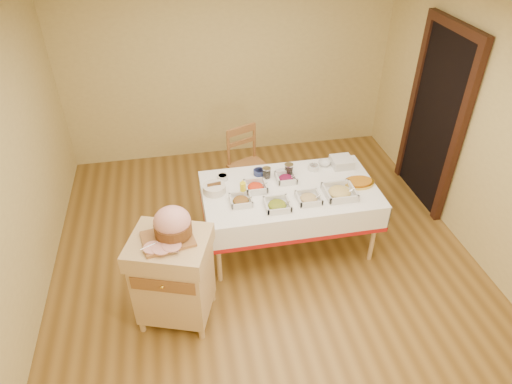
% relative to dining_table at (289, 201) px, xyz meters
% --- Properties ---
extents(room_shell, '(5.00, 5.00, 5.00)m').
position_rel_dining_table_xyz_m(room_shell, '(-0.30, -0.30, 0.70)').
color(room_shell, brown).
rests_on(room_shell, ground).
extents(doorway, '(0.09, 1.10, 2.20)m').
position_rel_dining_table_xyz_m(doorway, '(1.90, 0.60, 0.51)').
color(doorway, black).
rests_on(doorway, ground).
extents(dining_table, '(1.82, 1.02, 0.76)m').
position_rel_dining_table_xyz_m(dining_table, '(0.00, 0.00, 0.00)').
color(dining_table, tan).
rests_on(dining_table, ground).
extents(butcher_cart, '(0.82, 0.75, 0.95)m').
position_rel_dining_table_xyz_m(butcher_cart, '(-1.27, -0.79, -0.06)').
color(butcher_cart, tan).
rests_on(butcher_cart, ground).
extents(dining_chair, '(0.56, 0.55, 0.97)m').
position_rel_dining_table_xyz_m(dining_chair, '(-0.28, 0.94, -0.10)').
color(dining_chair, brown).
rests_on(dining_chair, ground).
extents(ham_on_board, '(0.44, 0.42, 0.29)m').
position_rel_dining_table_xyz_m(ham_on_board, '(-1.22, -0.75, 0.47)').
color(ham_on_board, brown).
rests_on(ham_on_board, butcher_cart).
extents(serving_dish_a, '(0.22, 0.21, 0.09)m').
position_rel_dining_table_xyz_m(serving_dish_a, '(-0.54, -0.15, 0.19)').
color(serving_dish_a, silver).
rests_on(serving_dish_a, dining_table).
extents(serving_dish_b, '(0.24, 0.24, 0.10)m').
position_rel_dining_table_xyz_m(serving_dish_b, '(-0.20, -0.29, 0.19)').
color(serving_dish_b, silver).
rests_on(serving_dish_b, dining_table).
extents(serving_dish_c, '(0.23, 0.23, 0.09)m').
position_rel_dining_table_xyz_m(serving_dish_c, '(0.13, -0.24, 0.19)').
color(serving_dish_c, silver).
rests_on(serving_dish_c, dining_table).
extents(serving_dish_d, '(0.31, 0.31, 0.12)m').
position_rel_dining_table_xyz_m(serving_dish_d, '(0.47, -0.21, 0.20)').
color(serving_dish_d, silver).
rests_on(serving_dish_d, dining_table).
extents(serving_dish_e, '(0.23, 0.22, 0.11)m').
position_rel_dining_table_xyz_m(serving_dish_e, '(-0.35, 0.05, 0.20)').
color(serving_dish_e, silver).
rests_on(serving_dish_e, dining_table).
extents(serving_dish_f, '(0.22, 0.21, 0.10)m').
position_rel_dining_table_xyz_m(serving_dish_f, '(-0.00, 0.15, 0.19)').
color(serving_dish_f, silver).
rests_on(serving_dish_f, dining_table).
extents(small_bowl_left, '(0.12, 0.12, 0.05)m').
position_rel_dining_table_xyz_m(small_bowl_left, '(-0.66, 0.30, 0.19)').
color(small_bowl_left, silver).
rests_on(small_bowl_left, dining_table).
extents(small_bowl_mid, '(0.13, 0.13, 0.06)m').
position_rel_dining_table_xyz_m(small_bowl_mid, '(-0.26, 0.32, 0.19)').
color(small_bowl_mid, navy).
rests_on(small_bowl_mid, dining_table).
extents(small_bowl_right, '(0.12, 0.12, 0.06)m').
position_rel_dining_table_xyz_m(small_bowl_right, '(0.35, 0.30, 0.19)').
color(small_bowl_right, silver).
rests_on(small_bowl_right, dining_table).
extents(bowl_white_imported, '(0.16, 0.16, 0.03)m').
position_rel_dining_table_xyz_m(bowl_white_imported, '(-0.02, 0.28, 0.18)').
color(bowl_white_imported, silver).
rests_on(bowl_white_imported, dining_table).
extents(bowl_small_imported, '(0.17, 0.17, 0.04)m').
position_rel_dining_table_xyz_m(bowl_small_imported, '(0.50, 0.37, 0.18)').
color(bowl_small_imported, silver).
rests_on(bowl_small_imported, dining_table).
extents(preserve_jar_left, '(0.09, 0.09, 0.12)m').
position_rel_dining_table_xyz_m(preserve_jar_left, '(-0.19, 0.25, 0.21)').
color(preserve_jar_left, silver).
rests_on(preserve_jar_left, dining_table).
extents(preserve_jar_right, '(0.10, 0.10, 0.13)m').
position_rel_dining_table_xyz_m(preserve_jar_right, '(0.06, 0.27, 0.22)').
color(preserve_jar_right, silver).
rests_on(preserve_jar_right, dining_table).
extents(mustard_bottle, '(0.06, 0.06, 0.19)m').
position_rel_dining_table_xyz_m(mustard_bottle, '(-0.50, -0.03, 0.25)').
color(mustard_bottle, yellow).
rests_on(mustard_bottle, dining_table).
extents(bread_basket, '(0.24, 0.24, 0.10)m').
position_rel_dining_table_xyz_m(bread_basket, '(-0.78, 0.09, 0.21)').
color(bread_basket, silver).
rests_on(bread_basket, dining_table).
extents(plate_stack, '(0.23, 0.23, 0.10)m').
position_rel_dining_table_xyz_m(plate_stack, '(0.68, 0.32, 0.21)').
color(plate_stack, silver).
rests_on(plate_stack, dining_table).
extents(brass_platter, '(0.33, 0.24, 0.04)m').
position_rel_dining_table_xyz_m(brass_platter, '(0.74, -0.06, 0.18)').
color(brass_platter, gold).
rests_on(brass_platter, dining_table).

